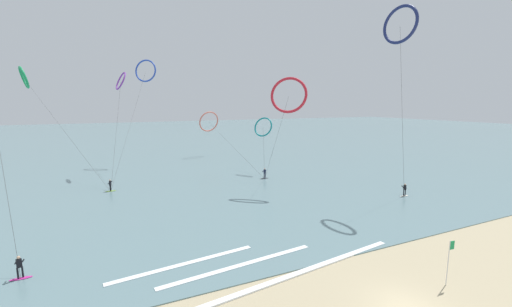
# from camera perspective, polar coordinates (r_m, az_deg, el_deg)

# --- Properties ---
(sea_water) EXTENTS (400.00, 200.00, 0.08)m
(sea_water) POSITION_cam_1_polar(r_m,az_deg,el_deg) (120.41, -17.34, 2.74)
(sea_water) COLOR slate
(sea_water) RESTS_ON ground
(surfer_magenta) EXTENTS (1.40, 0.67, 1.70)m
(surfer_magenta) POSITION_cam_1_polar(r_m,az_deg,el_deg) (28.96, -36.41, -16.17)
(surfer_magenta) COLOR #CC288E
(surfer_magenta) RESTS_ON ground
(surfer_charcoal) EXTENTS (1.40, 0.64, 1.70)m
(surfer_charcoal) POSITION_cam_1_polar(r_m,az_deg,el_deg) (52.38, 1.55, -3.66)
(surfer_charcoal) COLOR black
(surfer_charcoal) RESTS_ON ground
(surfer_lime) EXTENTS (1.40, 0.68, 1.70)m
(surfer_lime) POSITION_cam_1_polar(r_m,az_deg,el_deg) (49.28, -24.46, -5.29)
(surfer_lime) COLOR #8CC62D
(surfer_lime) RESTS_ON ground
(surfer_ivory) EXTENTS (1.40, 0.59, 1.70)m
(surfer_ivory) POSITION_cam_1_polar(r_m,az_deg,el_deg) (46.97, 24.88, -5.99)
(surfer_ivory) COLOR silver
(surfer_ivory) RESTS_ON ground
(kite_cobalt) EXTENTS (10.01, 22.72, 20.87)m
(kite_cobalt) POSITION_cam_1_polar(r_m,az_deg,el_deg) (69.53, -19.02, 13.70)
(kite_cobalt) COLOR #2647B7
(kite_cobalt) RESTS_ON ground
(kite_crimson) EXTENTS (4.99, 9.72, 15.85)m
(kite_crimson) POSITION_cam_1_polar(r_m,az_deg,el_deg) (44.63, 5.84, 10.29)
(kite_crimson) COLOR red
(kite_crimson) RESTS_ON ground
(kite_violet) EXTENTS (3.93, 14.19, 17.54)m
(kite_violet) POSITION_cam_1_polar(r_m,az_deg,el_deg) (60.43, -22.90, 11.76)
(kite_violet) COLOR purple
(kite_violet) RESTS_ON ground
(kite_coral) EXTENTS (5.08, 27.54, 10.39)m
(kite_coral) POSITION_cam_1_polar(r_m,az_deg,el_deg) (75.23, -8.37, 5.62)
(kite_coral) COLOR #EA7260
(kite_coral) RESTS_ON ground
(kite_emerald) EXTENTS (14.21, 25.93, 18.87)m
(kite_emerald) POSITION_cam_1_polar(r_m,az_deg,el_deg) (72.96, -35.92, 10.87)
(kite_emerald) COLOR #199351
(kite_emerald) RESTS_ON ground
(kite_teal) EXTENTS (3.65, 6.69, 9.81)m
(kite_teal) POSITION_cam_1_polar(r_m,az_deg,el_deg) (56.46, 1.28, 4.73)
(kite_teal) COLOR teal
(kite_teal) RESTS_ON ground
(kite_navy) EXTENTS (4.05, 4.57, 23.58)m
(kite_navy) POSITION_cam_1_polar(r_m,az_deg,el_deg) (43.69, 24.24, 20.15)
(kite_navy) COLOR navy
(kite_navy) RESTS_ON ground
(beach_flag) EXTENTS (0.47, 0.08, 3.17)m
(beach_flag) POSITION_cam_1_polar(r_m,az_deg,el_deg) (26.16, 31.14, -15.30)
(beach_flag) COLOR silver
(beach_flag) RESTS_ON ground
(wave_crest_near) EXTENTS (19.67, 2.99, 0.12)m
(wave_crest_near) POSITION_cam_1_polar(r_m,az_deg,el_deg) (24.86, 7.00, -20.54)
(wave_crest_near) COLOR white
(wave_crest_near) RESTS_ON ground
(wave_crest_mid) EXTENTS (12.78, 1.74, 0.12)m
(wave_crest_mid) POSITION_cam_1_polar(r_m,az_deg,el_deg) (25.81, -2.75, -19.29)
(wave_crest_mid) COLOR white
(wave_crest_mid) RESTS_ON ground
(wave_crest_far) EXTENTS (11.39, 1.70, 0.12)m
(wave_crest_far) POSITION_cam_1_polar(r_m,az_deg,el_deg) (26.54, -12.50, -18.66)
(wave_crest_far) COLOR white
(wave_crest_far) RESTS_ON ground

